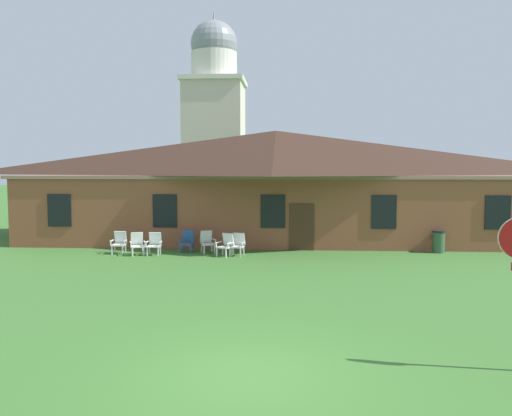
% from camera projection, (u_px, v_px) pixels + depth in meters
% --- Properties ---
extents(ground_plane, '(200.00, 200.00, 0.00)m').
position_uv_depth(ground_plane, '(249.00, 376.00, 9.41)').
color(ground_plane, '#3D702D').
extents(brick_building, '(25.65, 10.40, 5.71)m').
position_uv_depth(brick_building, '(276.00, 183.00, 28.59)').
color(brick_building, brown).
rests_on(brick_building, ground).
extents(dome_tower, '(5.18, 5.18, 16.81)m').
position_uv_depth(dome_tower, '(214.00, 122.00, 44.21)').
color(dome_tower, beige).
rests_on(dome_tower, ground).
extents(lawn_chair_by_porch, '(0.66, 0.69, 0.96)m').
position_uv_depth(lawn_chair_by_porch, '(119.00, 242.00, 22.86)').
color(lawn_chair_by_porch, white).
rests_on(lawn_chair_by_porch, ground).
extents(lawn_chair_near_door, '(0.78, 0.83, 0.96)m').
position_uv_depth(lawn_chair_near_door, '(137.00, 243.00, 22.45)').
color(lawn_chair_near_door, silver).
rests_on(lawn_chair_near_door, ground).
extents(lawn_chair_left_end, '(0.66, 0.69, 0.96)m').
position_uv_depth(lawn_chair_left_end, '(154.00, 243.00, 22.46)').
color(lawn_chair_left_end, white).
rests_on(lawn_chair_left_end, ground).
extents(lawn_chair_middle, '(0.68, 0.71, 0.96)m').
position_uv_depth(lawn_chair_middle, '(187.00, 241.00, 23.22)').
color(lawn_chair_middle, '#2D5693').
rests_on(lawn_chair_middle, ground).
extents(lawn_chair_right_end, '(0.80, 0.84, 0.96)m').
position_uv_depth(lawn_chair_right_end, '(207.00, 241.00, 23.11)').
color(lawn_chair_right_end, silver).
rests_on(lawn_chair_right_end, ground).
extents(lawn_chair_far_side, '(0.81, 0.85, 0.96)m').
position_uv_depth(lawn_chair_far_side, '(226.00, 244.00, 22.20)').
color(lawn_chair_far_side, silver).
rests_on(lawn_chair_far_side, ground).
extents(lawn_chair_under_eave, '(0.73, 0.77, 0.96)m').
position_uv_depth(lawn_chair_under_eave, '(238.00, 244.00, 22.30)').
color(lawn_chair_under_eave, white).
rests_on(lawn_chair_under_eave, ground).
extents(trash_bin, '(0.56, 0.56, 0.98)m').
position_uv_depth(trash_bin, '(439.00, 241.00, 23.05)').
color(trash_bin, '#335638').
rests_on(trash_bin, ground).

